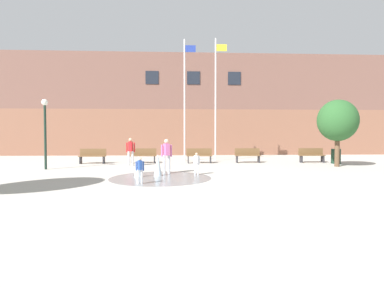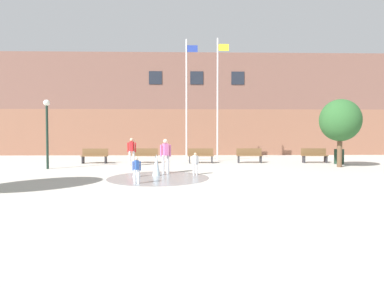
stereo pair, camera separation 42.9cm
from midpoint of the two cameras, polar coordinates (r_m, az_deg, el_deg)
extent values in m
plane|color=#B2ADA3|center=(8.18, 5.67, -10.96)|extent=(100.00, 100.00, 0.00)
cube|color=brown|center=(28.57, -0.48, 2.22)|extent=(36.00, 6.00, 3.93)
cube|color=brown|center=(28.93, -0.48, 10.91)|extent=(36.00, 6.00, 4.81)
cube|color=#1E232D|center=(26.07, -8.09, 12.42)|extent=(1.10, 0.06, 1.10)
cube|color=#1E232D|center=(25.99, -0.20, 12.47)|extent=(1.10, 0.06, 1.10)
cube|color=#1E232D|center=(26.39, 7.59, 12.30)|extent=(1.10, 0.06, 1.10)
cylinder|color=gray|center=(12.56, -6.98, -6.41)|extent=(4.21, 4.21, 0.01)
cone|color=silver|center=(12.89, -11.17, -4.22)|extent=(0.34, 0.34, 0.90)
cone|color=silver|center=(13.16, -7.45, -3.98)|extent=(0.35, 0.35, 0.94)
cube|color=#28282D|center=(19.64, -21.03, -2.88)|extent=(0.06, 0.40, 0.44)
cube|color=#28282D|center=(19.25, -17.06, -2.93)|extent=(0.06, 0.40, 0.44)
cube|color=brown|center=(19.42, -19.08, -2.19)|extent=(1.60, 0.44, 0.05)
cube|color=brown|center=(19.60, -18.92, -1.46)|extent=(1.60, 0.04, 0.42)
cube|color=#28282D|center=(19.08, -11.99, -2.93)|extent=(0.06, 0.40, 0.44)
cube|color=#28282D|center=(18.91, -7.80, -2.95)|extent=(0.06, 0.40, 0.44)
cube|color=brown|center=(18.96, -9.91, -2.21)|extent=(1.60, 0.44, 0.05)
cube|color=brown|center=(19.15, -9.84, -1.46)|extent=(1.60, 0.04, 0.42)
cube|color=#28282D|center=(18.68, -1.39, -3.00)|extent=(0.06, 0.40, 0.44)
cube|color=#28282D|center=(18.77, 2.89, -2.97)|extent=(0.06, 0.40, 0.44)
cube|color=brown|center=(18.69, 0.75, -2.24)|extent=(1.60, 0.44, 0.05)
cube|color=brown|center=(18.88, 0.71, -1.48)|extent=(1.60, 0.04, 0.42)
cube|color=#28282D|center=(19.08, 7.91, -2.91)|extent=(0.06, 0.40, 0.44)
cube|color=#28282D|center=(19.39, 11.98, -2.86)|extent=(0.06, 0.40, 0.44)
cube|color=brown|center=(19.21, 9.97, -2.16)|extent=(1.60, 0.44, 0.05)
cube|color=brown|center=(19.39, 9.84, -1.42)|extent=(1.60, 0.04, 0.42)
cube|color=#28282D|center=(20.19, 19.50, -2.74)|extent=(0.06, 0.40, 0.44)
cube|color=#28282D|center=(20.76, 23.08, -2.65)|extent=(0.06, 0.40, 0.44)
cube|color=brown|center=(20.45, 21.32, -2.01)|extent=(1.60, 0.44, 0.05)
cube|color=brown|center=(20.61, 21.10, -1.32)|extent=(1.60, 0.04, 0.42)
cylinder|color=silver|center=(13.88, -6.21, -3.89)|extent=(0.12, 0.12, 0.84)
cylinder|color=silver|center=(13.87, -5.30, -3.89)|extent=(0.12, 0.12, 0.84)
cube|color=pink|center=(13.82, -5.77, -1.04)|extent=(0.31, 0.39, 0.54)
sphere|color=beige|center=(13.81, -5.77, 0.51)|extent=(0.21, 0.21, 0.21)
cylinder|color=pink|center=(13.83, -6.64, -1.27)|extent=(0.08, 0.08, 0.55)
cylinder|color=pink|center=(13.81, -4.90, -1.27)|extent=(0.08, 0.08, 0.55)
cylinder|color=silver|center=(11.17, -11.33, -6.15)|extent=(0.07, 0.07, 0.52)
cylinder|color=silver|center=(11.15, -10.64, -6.16)|extent=(0.07, 0.07, 0.52)
cube|color=#284C9E|center=(11.11, -11.00, -3.97)|extent=(0.21, 0.24, 0.33)
sphere|color=beige|center=(11.09, -11.01, -2.78)|extent=(0.13, 0.13, 0.13)
cylinder|color=#284C9E|center=(11.13, -11.66, -4.14)|extent=(0.05, 0.05, 0.34)
cylinder|color=#284C9E|center=(11.09, -10.33, -4.15)|extent=(0.05, 0.05, 0.34)
cylinder|color=silver|center=(13.41, -0.33, -4.77)|extent=(0.07, 0.07, 0.52)
cylinder|color=silver|center=(13.41, 0.26, -4.76)|extent=(0.07, 0.07, 0.52)
cube|color=white|center=(13.37, -0.04, -2.94)|extent=(0.23, 0.24, 0.33)
sphere|color=tan|center=(13.35, -0.04, -1.95)|extent=(0.13, 0.13, 0.13)
cylinder|color=white|center=(13.36, -0.60, -3.09)|extent=(0.05, 0.05, 0.34)
cylinder|color=white|center=(13.38, 0.52, -3.09)|extent=(0.05, 0.05, 0.34)
cylinder|color=silver|center=(17.52, -12.66, -2.71)|extent=(0.12, 0.12, 0.84)
cylinder|color=silver|center=(17.48, -11.94, -2.72)|extent=(0.12, 0.12, 0.84)
cube|color=red|center=(17.46, -12.32, -0.46)|extent=(0.23, 0.36, 0.54)
sphere|color=tan|center=(17.45, -12.33, 0.77)|extent=(0.21, 0.21, 0.21)
cylinder|color=red|center=(17.50, -12.99, -0.64)|extent=(0.08, 0.08, 0.55)
cylinder|color=red|center=(17.43, -11.63, -0.64)|extent=(0.08, 0.08, 0.55)
cylinder|color=silver|center=(20.34, -2.04, 8.30)|extent=(0.10, 0.10, 8.16)
cube|color=#233893|center=(21.02, -0.91, 17.70)|extent=(0.70, 0.02, 0.45)
cylinder|color=silver|center=(20.48, 3.90, 8.38)|extent=(0.10, 0.10, 8.25)
cube|color=yellow|center=(21.22, 5.05, 17.81)|extent=(0.70, 0.02, 0.45)
cylinder|color=#192D23|center=(17.19, -26.81, 1.11)|extent=(0.12, 0.12, 3.28)
sphere|color=white|center=(17.27, -26.90, 7.09)|extent=(0.32, 0.32, 0.32)
cylinder|color=#193323|center=(20.39, 25.18, -2.12)|extent=(0.56, 0.56, 0.90)
cylinder|color=brown|center=(18.47, 25.32, -1.71)|extent=(0.26, 0.26, 1.42)
ellipsoid|color=#285628|center=(18.45, 25.40, 4.08)|extent=(2.17, 2.17, 2.31)
camera|label=1|loc=(0.21, -90.79, -0.03)|focal=28.00mm
camera|label=2|loc=(0.21, 89.21, 0.03)|focal=28.00mm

